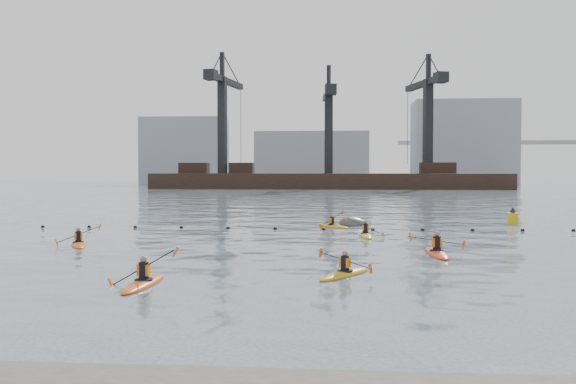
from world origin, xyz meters
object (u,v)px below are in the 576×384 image
object	(u,v)px
kayaker_1	(345,273)
kayaker_5	(332,226)
kayaker_3	(365,234)
kayaker_4	(437,252)
kayaker_0	(144,282)
kayaker_2	(78,244)
mooring_buoy	(355,226)
nav_buoy	(513,218)

from	to	relation	value
kayaker_1	kayaker_5	xyz separation A→B (m)	(-0.63, 18.15, -0.00)
kayaker_1	kayaker_3	xyz separation A→B (m)	(1.29, 12.89, 0.00)
kayaker_3	kayaker_4	bearing A→B (deg)	-74.27
kayaker_0	kayaker_2	xyz separation A→B (m)	(-6.43, 9.80, -0.01)
kayaker_0	kayaker_5	bearing A→B (deg)	76.66
kayaker_2	kayaker_5	xyz separation A→B (m)	(12.18, 10.65, -0.00)
mooring_buoy	kayaker_3	bearing A→B (deg)	-86.40
kayaker_2	kayaker_3	size ratio (longest dim) A/B	0.96
kayaker_1	kayaker_0	bearing A→B (deg)	-128.69
kayaker_0	mooring_buoy	world-z (taller)	kayaker_0
kayaker_2	mooring_buoy	bearing A→B (deg)	14.27
kayaker_1	kayaker_5	distance (m)	18.16
kayaker_5	kayaker_0	bearing A→B (deg)	-148.88
kayaker_0	kayaker_4	world-z (taller)	kayaker_0
kayaker_4	kayaker_5	world-z (taller)	kayaker_5
kayaker_1	kayaker_5	world-z (taller)	kayaker_5
kayaker_4	mooring_buoy	size ratio (longest dim) A/B	1.67
kayaker_0	nav_buoy	distance (m)	29.87
kayaker_0	kayaker_2	distance (m)	11.72
kayaker_5	kayaker_1	bearing A→B (deg)	-131.20
kayaker_3	kayaker_2	bearing A→B (deg)	-163.85
kayaker_1	kayaker_3	bearing A→B (deg)	115.73
kayaker_2	kayaker_4	size ratio (longest dim) A/B	0.84
kayaker_2	mooring_buoy	world-z (taller)	kayaker_2
kayaker_0	kayaker_5	world-z (taller)	kayaker_0
kayaker_0	kayaker_3	size ratio (longest dim) A/B	1.05
kayaker_3	kayaker_5	xyz separation A→B (m)	(-1.92, 5.26, -0.01)
kayaker_3	kayaker_4	world-z (taller)	kayaker_3
kayaker_0	kayaker_4	xyz separation A→B (m)	(10.40, 7.89, 0.01)
kayaker_1	kayaker_4	size ratio (longest dim) A/B	0.82
kayaker_0	nav_buoy	world-z (taller)	kayaker_0
kayaker_3	mooring_buoy	xyz separation A→B (m)	(-0.41, 6.53, -0.10)
kayaker_0	kayaker_2	bearing A→B (deg)	125.61
kayaker_4	mooring_buoy	distance (m)	14.18
kayaker_2	nav_buoy	bearing A→B (deg)	3.01
mooring_buoy	nav_buoy	size ratio (longest dim) A/B	1.66
kayaker_5	mooring_buoy	size ratio (longest dim) A/B	1.18
kayaker_4	kayaker_0	bearing A→B (deg)	34.27
nav_buoy	kayaker_2	bearing A→B (deg)	-150.21
nav_buoy	kayaker_1	bearing A→B (deg)	-118.48
kayaker_5	nav_buoy	bearing A→B (deg)	-27.90
kayaker_1	kayaker_5	size ratio (longest dim) A/B	1.16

